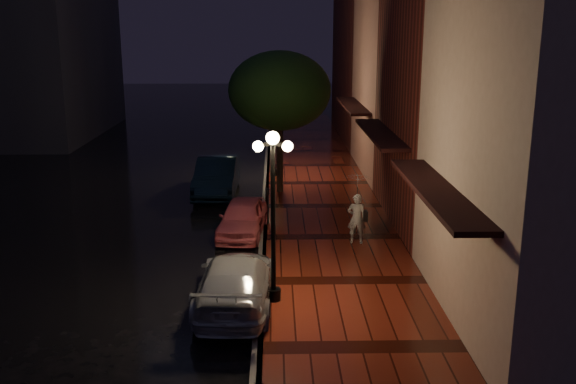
% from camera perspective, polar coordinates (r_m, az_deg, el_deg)
% --- Properties ---
extents(ground, '(120.00, 120.00, 0.00)m').
position_cam_1_polar(ground, '(21.18, -2.22, -4.40)').
color(ground, black).
rests_on(ground, ground).
extents(sidewalk, '(4.50, 60.00, 0.15)m').
position_cam_1_polar(sidewalk, '(21.23, 3.88, -4.17)').
color(sidewalk, '#45140C').
rests_on(sidewalk, ground).
extents(curb, '(0.25, 60.00, 0.15)m').
position_cam_1_polar(curb, '(21.16, -2.22, -4.21)').
color(curb, '#595451').
rests_on(curb, ground).
extents(storefront_near, '(5.00, 8.00, 8.50)m').
position_cam_1_polar(storefront_near, '(15.73, 23.69, 3.71)').
color(storefront_near, gray).
rests_on(storefront_near, ground).
extents(storefront_mid, '(5.00, 8.00, 11.00)m').
position_cam_1_polar(storefront_mid, '(23.04, 15.73, 10.59)').
color(storefront_mid, '#511914').
rests_on(storefront_mid, ground).
extents(storefront_far, '(5.00, 8.00, 9.00)m').
position_cam_1_polar(storefront_far, '(30.84, 11.34, 9.85)').
color(storefront_far, '#8C5951').
rests_on(storefront_far, ground).
extents(storefront_extra, '(5.00, 12.00, 10.00)m').
position_cam_1_polar(storefront_extra, '(40.62, 8.34, 11.75)').
color(storefront_extra, '#511914').
rests_on(storefront_extra, ground).
extents(streetlamp_near, '(0.96, 0.36, 4.31)m').
position_cam_1_polar(streetlamp_near, '(15.63, -1.33, -1.33)').
color(streetlamp_near, black).
rests_on(streetlamp_near, sidewalk).
extents(streetlamp_far, '(0.96, 0.36, 4.31)m').
position_cam_1_polar(streetlamp_far, '(29.35, -1.28, 6.16)').
color(streetlamp_far, black).
rests_on(streetlamp_far, sidewalk).
extents(street_tree, '(4.16, 4.16, 5.80)m').
position_cam_1_polar(street_tree, '(26.16, -0.73, 8.77)').
color(street_tree, black).
rests_on(street_tree, sidewalk).
extents(pink_car, '(1.83, 3.75, 1.23)m').
position_cam_1_polar(pink_car, '(21.67, -4.04, -2.28)').
color(pink_car, '#D75865').
rests_on(pink_car, ground).
extents(navy_car, '(1.71, 4.73, 1.55)m').
position_cam_1_polar(navy_car, '(26.99, -6.33, 1.39)').
color(navy_car, black).
rests_on(navy_car, ground).
extents(silver_car, '(2.02, 4.64, 1.33)m').
position_cam_1_polar(silver_car, '(16.26, -4.68, -7.97)').
color(silver_car, '#9E9EA5').
rests_on(silver_car, ground).
extents(woman_with_umbrella, '(0.94, 0.96, 2.26)m').
position_cam_1_polar(woman_with_umbrella, '(20.26, 6.18, -0.50)').
color(woman_with_umbrella, white).
rests_on(woman_with_umbrella, sidewalk).
extents(parking_meter, '(0.12, 0.09, 1.28)m').
position_cam_1_polar(parking_meter, '(22.35, -1.79, -0.91)').
color(parking_meter, black).
rests_on(parking_meter, sidewalk).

